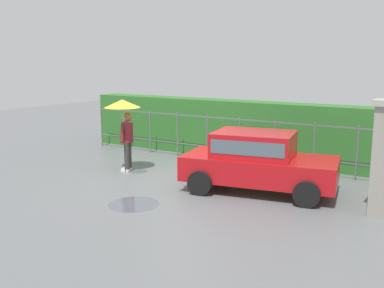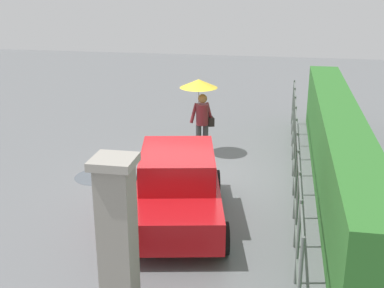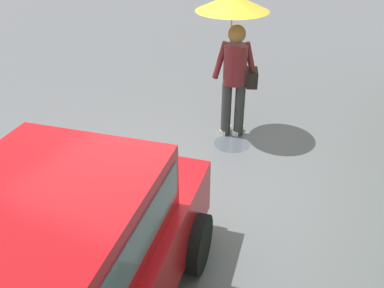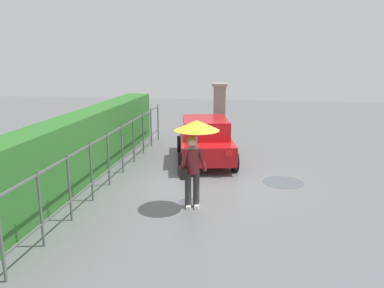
{
  "view_description": "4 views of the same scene",
  "coord_description": "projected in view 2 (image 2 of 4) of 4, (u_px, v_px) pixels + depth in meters",
  "views": [
    {
      "loc": [
        6.36,
        -9.42,
        3.16
      ],
      "look_at": [
        0.13,
        0.35,
        0.99
      ],
      "focal_mm": 41.03,
      "sensor_mm": 36.0,
      "label": 1
    },
    {
      "loc": [
        11.1,
        2.26,
        4.79
      ],
      "look_at": [
        -0.32,
        0.17,
        0.85
      ],
      "focal_mm": 46.8,
      "sensor_mm": 36.0,
      "label": 2
    },
    {
      "loc": [
        3.42,
        2.26,
        3.18
      ],
      "look_at": [
        -0.1,
        0.43,
        0.87
      ],
      "focal_mm": 39.0,
      "sensor_mm": 36.0,
      "label": 3
    },
    {
      "loc": [
        -10.32,
        -1.08,
        3.54
      ],
      "look_at": [
        0.27,
        0.49,
        1.0
      ],
      "focal_mm": 35.45,
      "sensor_mm": 36.0,
      "label": 4
    }
  ],
  "objects": [
    {
      "name": "car",
      "position": [
        178.0,
        184.0,
        10.04
      ],
      "size": [
        3.95,
        2.42,
        1.48
      ],
      "rotation": [
        0.0,
        0.0,
        0.19
      ],
      "color": "#B71116",
      "rests_on": "ground"
    },
    {
      "name": "ground_plane",
      "position": [
        183.0,
        180.0,
        12.26
      ],
      "size": [
        40.0,
        40.0,
        0.0
      ],
      "primitive_type": "plane",
      "color": "slate"
    },
    {
      "name": "gate_pillar",
      "position": [
        117.0,
        234.0,
        7.2
      ],
      "size": [
        0.6,
        0.6,
        2.42
      ],
      "color": "gray",
      "rests_on": "ground"
    },
    {
      "name": "fence_section",
      "position": [
        295.0,
        153.0,
        11.71
      ],
      "size": [
        10.55,
        0.05,
        1.5
      ],
      "color": "#59605B",
      "rests_on": "ground"
    },
    {
      "name": "pedestrian",
      "position": [
        200.0,
        98.0,
        13.61
      ],
      "size": [
        1.03,
        1.03,
        2.11
      ],
      "rotation": [
        0.0,
        0.0,
        -2.74
      ],
      "color": "#333333",
      "rests_on": "ground"
    },
    {
      "name": "puddle_far",
      "position": [
        205.0,
        157.0,
        13.81
      ],
      "size": [
        0.55,
        0.55,
        0.0
      ],
      "primitive_type": "cylinder",
      "color": "#4C545B",
      "rests_on": "ground"
    },
    {
      "name": "hedge_row",
      "position": [
        337.0,
        150.0,
        11.51
      ],
      "size": [
        11.5,
        0.9,
        1.9
      ],
      "primitive_type": "cube",
      "color": "#2D6B28",
      "rests_on": "ground"
    },
    {
      "name": "puddle_near",
      "position": [
        98.0,
        177.0,
        12.48
      ],
      "size": [
        1.14,
        1.14,
        0.0
      ],
      "primitive_type": "cylinder",
      "color": "#4C545B",
      "rests_on": "ground"
    }
  ]
}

